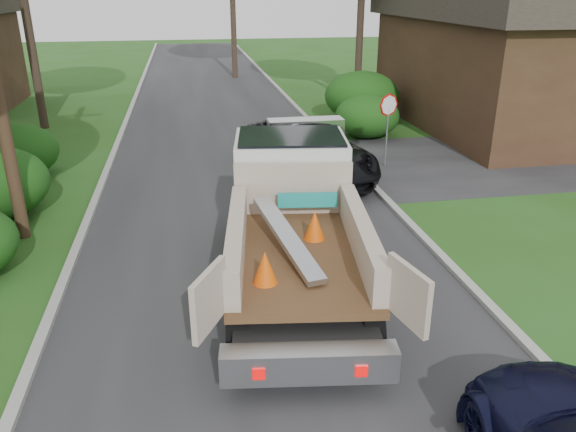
% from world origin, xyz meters
% --- Properties ---
extents(ground, '(120.00, 120.00, 0.00)m').
position_xyz_m(ground, '(0.00, 0.00, 0.00)').
color(ground, '#254E16').
rests_on(ground, ground).
extents(road, '(8.00, 90.00, 0.02)m').
position_xyz_m(road, '(0.00, 10.00, 0.00)').
color(road, '#28282B').
rests_on(road, ground).
extents(side_street, '(16.00, 7.00, 0.02)m').
position_xyz_m(side_street, '(12.00, 9.00, 0.01)').
color(side_street, '#28282B').
rests_on(side_street, ground).
extents(curb_left, '(0.20, 90.00, 0.12)m').
position_xyz_m(curb_left, '(-4.10, 10.00, 0.06)').
color(curb_left, '#9E9E99').
rests_on(curb_left, ground).
extents(curb_right, '(0.20, 90.00, 0.12)m').
position_xyz_m(curb_right, '(4.10, 10.00, 0.06)').
color(curb_right, '#9E9E99').
rests_on(curb_right, ground).
extents(stop_sign, '(0.71, 0.32, 2.48)m').
position_xyz_m(stop_sign, '(5.20, 9.00, 1.78)').
color(stop_sign, slate).
rests_on(stop_sign, ground).
extents(house_right, '(9.72, 12.96, 6.20)m').
position_xyz_m(house_right, '(13.00, 14.00, 3.16)').
color(house_right, '#3B2518').
rests_on(house_right, ground).
extents(hedge_left_c, '(2.60, 2.60, 1.70)m').
position_xyz_m(hedge_left_c, '(-6.80, 10.00, 0.85)').
color(hedge_left_c, '#193F0E').
rests_on(hedge_left_c, ground).
extents(hedge_right_a, '(2.60, 2.60, 1.70)m').
position_xyz_m(hedge_right_a, '(5.80, 13.00, 0.85)').
color(hedge_right_a, '#193F0E').
rests_on(hedge_right_a, ground).
extents(hedge_right_b, '(3.38, 3.38, 2.21)m').
position_xyz_m(hedge_right_b, '(6.50, 16.00, 1.10)').
color(hedge_right_b, '#193F0E').
rests_on(hedge_right_b, ground).
extents(flatbed_truck, '(3.77, 7.24, 2.63)m').
position_xyz_m(flatbed_truck, '(0.74, 2.29, 1.43)').
color(flatbed_truck, black).
rests_on(flatbed_truck, ground).
extents(black_pickup, '(3.75, 6.55, 1.72)m').
position_xyz_m(black_pickup, '(2.40, 8.54, 0.86)').
color(black_pickup, black).
rests_on(black_pickup, ground).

